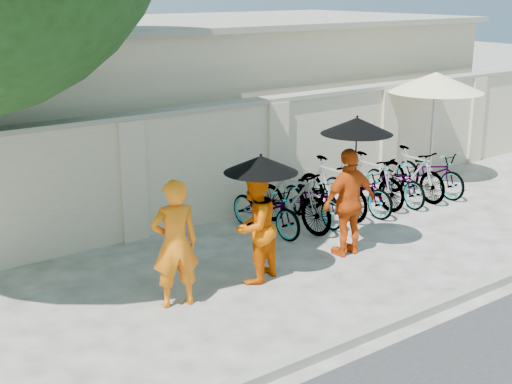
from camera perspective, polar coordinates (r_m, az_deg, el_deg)
ground at (r=10.17m, az=3.63°, el=-7.35°), size 80.00×80.00×0.00m
kerb at (r=9.05m, az=10.77°, el=-10.32°), size 40.00×0.16×0.12m
compound_wall at (r=12.83m, az=-2.22°, el=2.42°), size 20.00×0.30×2.00m
building_behind at (r=16.40m, az=-7.04°, el=7.47°), size 14.00×6.00×3.20m
monk_left at (r=9.25m, az=-6.50°, el=-4.12°), size 0.71×0.56×1.72m
monk_center at (r=9.98m, az=-0.12°, el=-2.81°), size 0.94×0.84×1.61m
parasol_center at (r=9.69m, az=0.39°, el=2.25°), size 1.03×1.03×0.93m
monk_right at (r=11.05m, az=7.47°, el=-0.81°), size 1.01×0.45×1.70m
parasol_right at (r=10.72m, az=8.08°, el=5.27°), size 1.09×1.09×1.22m
patio_umbrella at (r=15.22m, az=14.18°, el=8.42°), size 2.08×2.08×2.35m
bike_0 at (r=12.03m, az=0.81°, el=-1.33°), size 0.71×1.68×0.86m
bike_1 at (r=12.24m, az=2.97°, el=-0.56°), size 0.68×1.81×1.06m
bike_2 at (r=12.63m, az=4.55°, el=-0.53°), size 0.61×1.65×0.86m
bike_3 at (r=12.97m, az=6.10°, el=0.37°), size 0.54×1.80×1.07m
bike_4 at (r=13.25m, az=8.12°, el=0.20°), size 0.70×1.71×0.88m
bike_5 at (r=13.69m, az=9.18°, el=0.96°), size 0.49×1.69×1.01m
bike_6 at (r=13.97m, az=11.07°, el=0.87°), size 0.72×1.69×0.87m
bike_7 at (r=14.33m, az=12.42°, el=1.48°), size 0.55×1.71×1.01m
bike_8 at (r=14.72m, az=13.77°, el=1.56°), size 0.61×1.73×0.90m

